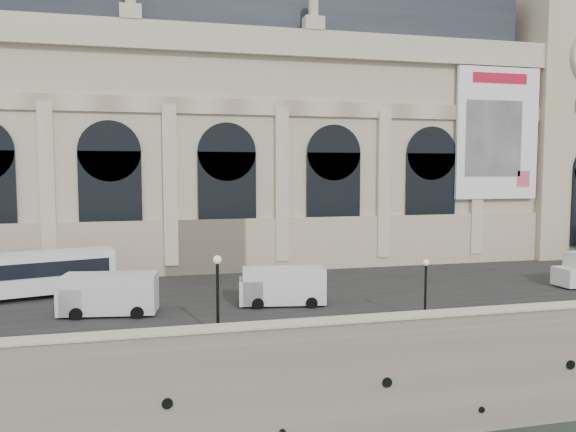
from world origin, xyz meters
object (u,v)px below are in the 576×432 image
van_c (104,294)px  lamp_right (425,291)px  bus_left (31,273)px  van_b (278,286)px  lamp_left (218,297)px

van_c → lamp_right: size_ratio=1.61×
bus_left → van_c: bearing=-47.5°
van_b → van_c: 11.53m
van_c → lamp_left: 9.38m
van_c → lamp_right: (19.38, -6.41, 0.58)m
bus_left → van_b: (17.09, -6.09, -0.57)m
bus_left → van_b: 18.15m
van_b → lamp_right: lamp_right is taller
bus_left → van_b: size_ratio=1.90×
bus_left → lamp_left: bearing=-46.3°
bus_left → lamp_right: lamp_right is taller
lamp_left → van_c: bearing=134.8°
lamp_left → lamp_right: 12.81m
van_b → lamp_left: 8.32m
lamp_left → bus_left: bearing=133.7°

